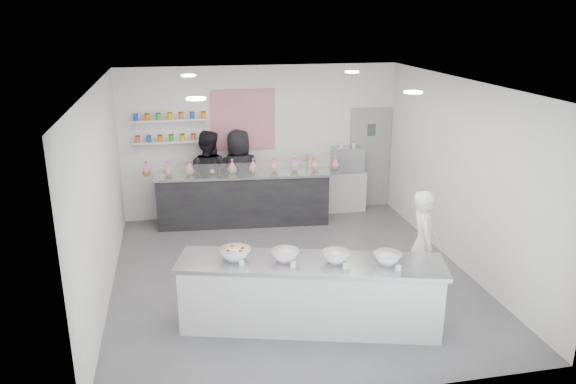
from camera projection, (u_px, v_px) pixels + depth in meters
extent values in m
plane|color=#515156|center=(292.00, 275.00, 8.88)|extent=(6.00, 6.00, 0.00)
plane|color=white|center=(292.00, 84.00, 7.96)|extent=(6.00, 6.00, 0.00)
plane|color=white|center=(261.00, 142.00, 11.22)|extent=(5.50, 0.00, 5.50)
plane|color=white|center=(101.00, 196.00, 7.90)|extent=(0.00, 6.00, 6.00)
plane|color=white|center=(460.00, 175.00, 8.94)|extent=(0.00, 6.00, 6.00)
cube|color=gray|center=(370.00, 158.00, 11.76)|extent=(0.88, 0.04, 2.10)
cube|color=#B60B39|center=(243.00, 120.00, 10.99)|extent=(1.25, 0.03, 1.20)
cube|color=silver|center=(172.00, 142.00, 10.76)|extent=(1.45, 0.22, 0.04)
cube|color=silver|center=(170.00, 120.00, 10.63)|extent=(1.45, 0.22, 0.04)
cylinder|color=white|center=(196.00, 99.00, 6.76)|extent=(0.24, 0.24, 0.02)
cylinder|color=white|center=(413.00, 92.00, 7.30)|extent=(0.24, 0.24, 0.02)
cylinder|color=white|center=(188.00, 75.00, 9.19)|extent=(0.24, 0.24, 0.02)
cylinder|color=white|center=(352.00, 72.00, 9.72)|extent=(0.24, 0.24, 0.02)
cube|color=silver|center=(310.00, 294.00, 7.32)|extent=(3.51, 1.67, 0.93)
cube|color=black|center=(243.00, 199.00, 10.89)|extent=(3.36, 0.90, 1.03)
cube|color=white|center=(243.00, 170.00, 10.41)|extent=(3.26, 0.30, 0.28)
cube|color=silver|center=(337.00, 191.00, 11.63)|extent=(1.17, 0.37, 0.87)
cube|color=#93969E|center=(347.00, 159.00, 11.47)|extent=(0.61, 0.42, 0.46)
imported|color=white|center=(423.00, 243.00, 8.12)|extent=(0.50, 0.65, 1.58)
imported|color=black|center=(208.00, 177.00, 10.87)|extent=(1.09, 0.98, 1.84)
imported|color=black|center=(239.00, 176.00, 10.99)|extent=(0.97, 0.71, 1.83)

